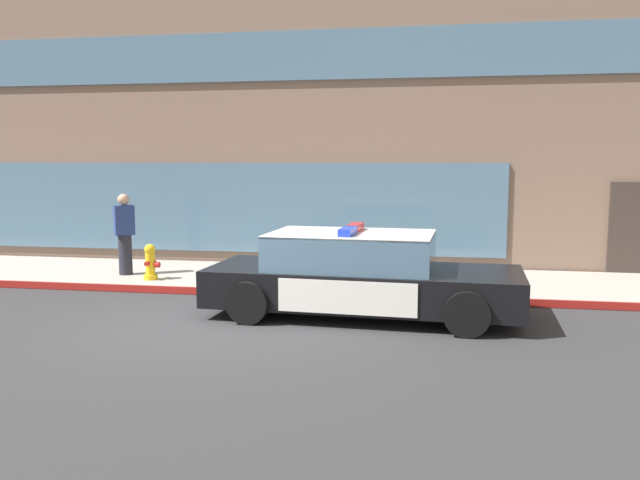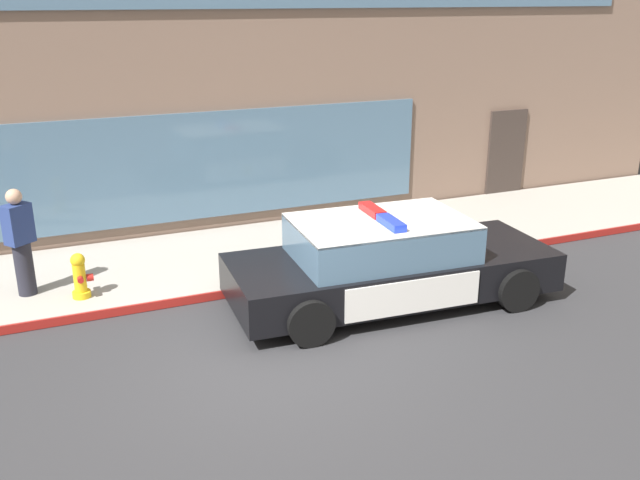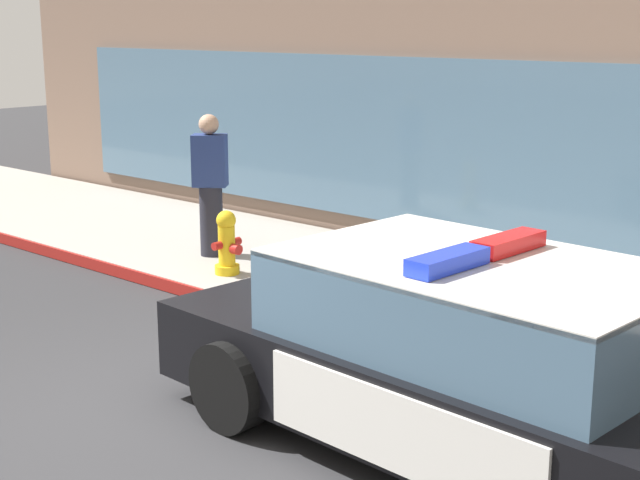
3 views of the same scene
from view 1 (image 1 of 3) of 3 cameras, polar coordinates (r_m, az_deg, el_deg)
The scene contains 7 objects.
ground at distance 10.36m, azimuth -10.05°, elevation -7.38°, with size 48.00×48.00×0.00m, color #303033.
sidewalk at distance 13.82m, azimuth -4.79°, elevation -3.35°, with size 48.00×3.10×0.15m, color #A39E93.
curb_red_paint at distance 12.35m, azimuth -6.63°, elevation -4.62°, with size 28.80×0.04×0.14m, color maroon.
storefront_building at distance 19.10m, azimuth 3.05°, elevation 9.57°, with size 21.74×8.48×6.82m.
police_cruiser at distance 10.70m, azimuth 3.53°, elevation -3.10°, with size 5.18×2.35×1.49m.
fire_hydrant at distance 13.58m, azimuth -14.69°, elevation -1.92°, with size 0.34×0.39×0.73m.
pedestrian_on_sidewalk at distance 14.26m, azimuth -16.81°, elevation 0.51°, with size 0.48×0.45×1.71m.
Camera 1 is at (3.46, -9.42, 2.56)m, focal length 36.37 mm.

